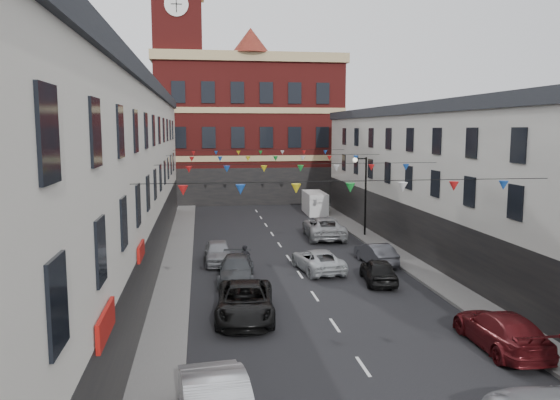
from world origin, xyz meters
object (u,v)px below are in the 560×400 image
car_left_d (236,269)px  pedestrian (245,259)px  car_left_c (245,302)px  white_van (315,203)px  car_right_c (501,330)px  car_right_f (324,227)px  car_right_e (376,253)px  moving_car (318,260)px  car_right_d (378,271)px  car_left_e (218,252)px  street_lamp (362,185)px

car_left_d → pedestrian: size_ratio=2.84×
car_left_c → white_van: 29.54m
car_left_d → car_right_c: size_ratio=0.94×
car_right_f → white_van: size_ratio=1.24×
car_right_e → moving_car: car_right_e is taller
car_left_d → pedestrian: bearing=74.3°
car_left_c → car_right_c: size_ratio=1.08×
car_right_d → white_van: bearing=-86.4°
car_right_f → pedestrian: 11.27m
car_left_c → white_van: white_van is taller
car_left_c → car_right_c: bearing=-22.1°
car_left_d → car_right_d: bearing=-5.1°
car_right_e → car_left_c: bearing=39.4°
car_right_c → white_van: (-0.12, 32.78, 0.34)m
car_left_d → car_right_f: car_right_f is taller
car_right_e → pedestrian: (-7.95, -1.03, 0.16)m
car_right_c → car_left_c: bearing=-26.0°
car_left_c → car_right_c: 10.21m
white_van → pedestrian: white_van is taller
car_left_c → car_left_e: size_ratio=1.29×
car_right_c → car_right_e: 12.99m
street_lamp → white_van: street_lamp is taller
car_left_d → moving_car: car_left_d is taller
car_left_c → white_van: (8.98, 28.15, 0.31)m
car_right_c → car_right_e: (-0.55, 12.97, -0.06)m
car_right_e → car_right_f: bearing=-85.4°
white_van → car_right_f: bearing=-97.1°
car_left_c → moving_car: car_left_c is taller
street_lamp → car_right_e: size_ratio=1.54×
car_left_c → car_left_d: 5.77m
car_right_c → white_van: white_van is taller
car_right_d → street_lamp: bearing=-95.3°
car_left_c → moving_car: bearing=61.6°
street_lamp → car_left_d: 15.18m
car_left_e → car_right_d: (8.23, -5.47, -0.04)m
car_right_d → car_right_f: car_right_f is taller
car_right_c → car_right_e: car_right_c is taller
car_left_d → car_right_d: car_left_d is taller
street_lamp → pedestrian: size_ratio=3.74×
car_right_c → moving_car: 12.63m
car_left_c → car_right_e: car_left_c is taller
car_right_d → pedestrian: (-6.80, 2.93, 0.15)m
car_left_e → pedestrian: pedestrian is taller
street_lamp → car_left_c: size_ratio=1.14×
car_right_e → white_van: size_ratio=0.83×
car_left_d → moving_car: bearing=22.5°
car_right_c → car_left_d: bearing=-47.8°
car_left_e → white_van: (9.81, 18.29, 0.35)m
street_lamp → pedestrian: 13.66m
car_right_f → moving_car: bearing=78.7°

